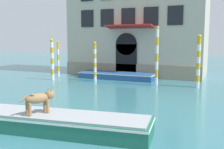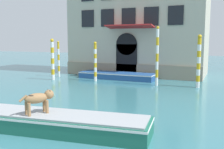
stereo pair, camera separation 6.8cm
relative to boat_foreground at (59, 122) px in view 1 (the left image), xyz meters
The scene contains 8 objects.
boat_foreground is the anchor object (origin of this frame).
dog_on_deck 1.13m from the boat_foreground, 160.52° to the right, with size 0.80×1.18×0.87m.
boat_moored_near_palazzo 13.66m from the boat_foreground, 103.47° to the left, with size 6.77×1.95×0.55m.
mooring_pole_0 13.25m from the boat_foreground, 127.13° to the left, with size 0.29×0.29×3.50m.
mooring_pole_1 11.52m from the boat_foreground, 85.73° to the left, with size 0.22×0.22×4.38m.
mooring_pole_2 15.03m from the boat_foreground, 124.98° to the left, with size 0.20×0.20×3.28m.
mooring_pole_3 12.29m from the boat_foreground, 71.99° to the left, with size 0.28×0.28×3.76m.
mooring_pole_4 12.22m from the boat_foreground, 110.83° to the left, with size 0.25×0.25×3.25m.
Camera 1 is at (8.10, -0.99, 3.36)m, focal length 42.00 mm.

